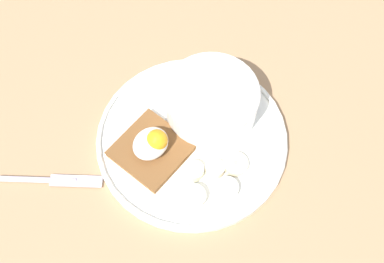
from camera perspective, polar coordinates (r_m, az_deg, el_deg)
The scene contains 11 objects.
ground_plane at distance 75.59cm, azimuth 0.00°, elevation -1.43°, with size 120.00×120.00×2.00cm, color #A07A55.
plate at distance 73.99cm, azimuth 0.00°, elevation -0.80°, with size 26.49×26.49×1.60cm.
oatmeal_bowl at distance 73.53cm, azimuth 2.09°, elevation 3.25°, with size 13.03×13.03×5.52cm.
toast_slice at distance 72.49cm, azimuth -4.34°, elevation -1.98°, with size 9.39×9.39×1.14cm.
poached_egg at distance 70.54cm, azimuth -4.26°, elevation -1.19°, with size 5.08×4.36×3.81cm.
banana_slice_front at distance 70.95cm, azimuth 0.20°, elevation -4.24°, with size 3.71×3.72×1.39cm.
banana_slice_left at distance 69.47cm, azimuth 0.21°, elevation -6.92°, with size 3.96×4.08×1.81cm.
banana_slice_back at distance 71.22cm, azimuth 2.47°, elevation -3.97°, with size 3.63×3.56×1.44cm.
banana_slice_right at distance 70.22cm, azimuth 3.75°, elevation -6.05°, with size 4.43×4.41×1.49cm.
banana_slice_inner at distance 71.77cm, azimuth 4.65°, elevation -3.45°, with size 4.86×4.87×1.27cm.
knife at distance 74.28cm, azimuth -14.89°, elevation -5.04°, with size 9.96×11.45×0.80cm.
Camera 1 is at (25.05, 22.79, 68.58)cm, focal length 50.00 mm.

